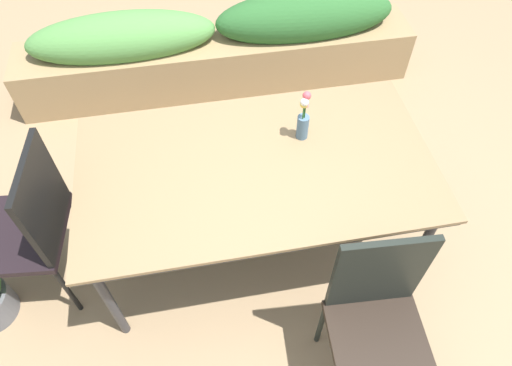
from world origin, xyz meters
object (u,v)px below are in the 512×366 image
at_px(chair_near_right, 378,316).
at_px(planter_box, 219,47).
at_px(dining_table, 256,172).
at_px(chair_end_left, 28,223).
at_px(flower_vase, 303,119).

relative_size(chair_near_right, planter_box, 0.32).
bearing_deg(planter_box, dining_table, -89.68).
bearing_deg(planter_box, chair_end_left, -126.11).
xyz_separation_m(chair_near_right, flower_vase, (-0.14, 0.95, 0.35)).
bearing_deg(flower_vase, chair_end_left, -173.67).
distance_m(chair_end_left, chair_near_right, 1.79).
distance_m(dining_table, planter_box, 1.65).
distance_m(dining_table, flower_vase, 0.36).
xyz_separation_m(chair_end_left, chair_near_right, (1.61, -0.79, -0.01)).
height_order(flower_vase, planter_box, flower_vase).
relative_size(chair_end_left, planter_box, 0.33).
height_order(chair_near_right, planter_box, chair_near_right).
bearing_deg(chair_near_right, dining_table, -58.74).
bearing_deg(dining_table, planter_box, 90.32).
relative_size(dining_table, chair_end_left, 1.78).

